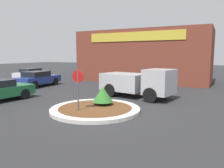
# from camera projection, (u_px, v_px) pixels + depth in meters

# --- Properties ---
(ground_plane) EXTENTS (120.00, 120.00, 0.00)m
(ground_plane) POSITION_uv_depth(u_px,v_px,m) (95.00, 111.00, 11.53)
(ground_plane) COLOR #2D2D30
(traffic_island) EXTENTS (4.72, 4.72, 0.18)m
(traffic_island) POSITION_uv_depth(u_px,v_px,m) (95.00, 109.00, 11.52)
(traffic_island) COLOR beige
(traffic_island) RESTS_ON ground_plane
(stop_sign) EXTENTS (0.63, 0.07, 2.22)m
(stop_sign) POSITION_uv_depth(u_px,v_px,m) (78.00, 84.00, 10.80)
(stop_sign) COLOR #4C4C51
(stop_sign) RESTS_ON ground_plane
(island_shrub) EXTENTS (1.16, 1.16, 1.00)m
(island_shrub) POSITION_uv_depth(u_px,v_px,m) (103.00, 94.00, 12.13)
(island_shrub) COLOR brown
(island_shrub) RESTS_ON traffic_island
(utility_truck) EXTENTS (5.35, 2.92, 2.02)m
(utility_truck) POSITION_uv_depth(u_px,v_px,m) (138.00, 82.00, 15.01)
(utility_truck) COLOR #B2B2B7
(utility_truck) RESTS_ON ground_plane
(storefront_building) EXTENTS (14.16, 6.07, 5.56)m
(storefront_building) POSITION_uv_depth(u_px,v_px,m) (144.00, 56.00, 24.55)
(storefront_building) COLOR brown
(storefront_building) RESTS_ON ground_plane
(parked_sedan_blue) EXTENTS (2.14, 4.63, 1.43)m
(parked_sedan_blue) POSITION_uv_depth(u_px,v_px,m) (38.00, 79.00, 20.35)
(parked_sedan_blue) COLOR navy
(parked_sedan_blue) RESTS_ON ground_plane
(parked_sedan_white) EXTENTS (2.00, 4.34, 1.40)m
(parked_sedan_white) POSITION_uv_depth(u_px,v_px,m) (32.00, 74.00, 25.29)
(parked_sedan_white) COLOR silver
(parked_sedan_white) RESTS_ON ground_plane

